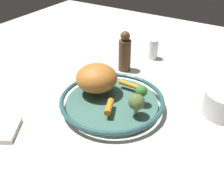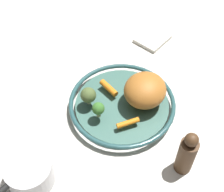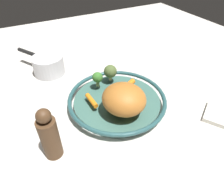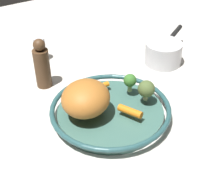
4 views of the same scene
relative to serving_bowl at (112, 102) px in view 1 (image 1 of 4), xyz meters
The scene contains 9 objects.
ground_plane 0.02m from the serving_bowl, ahead, with size 1.89×1.89×0.00m, color beige.
serving_bowl is the anchor object (origin of this frame).
roast_chicken_piece 0.09m from the serving_bowl, 168.01° to the left, with size 0.13×0.12×0.09m, color #AD6728.
baby_carrot_left 0.07m from the serving_bowl, 65.78° to the right, with size 0.02×0.02×0.07m, color orange.
baby_carrot_right 0.09m from the serving_bowl, 81.68° to the left, with size 0.02×0.02×0.07m, color orange.
broccoli_floret_small 0.11m from the serving_bowl, 15.01° to the right, with size 0.05×0.05×0.06m.
broccoli_floret_large 0.10m from the serving_bowl, 20.11° to the left, with size 0.04×0.04×0.05m.
salt_shaker 0.39m from the serving_bowl, 95.62° to the left, with size 0.04×0.04×0.08m.
pepper_mill 0.26m from the serving_bowl, 110.73° to the left, with size 0.05×0.05×0.16m.
Camera 1 is at (0.36, -0.58, 0.50)m, focal length 42.87 mm.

